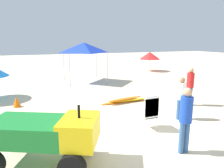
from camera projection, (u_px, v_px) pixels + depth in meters
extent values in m
plane|color=beige|center=(144.00, 134.00, 6.58)|extent=(80.00, 80.00, 0.00)
cube|color=#197A2D|center=(29.00, 130.00, 4.84)|extent=(2.10, 1.78, 0.50)
cube|color=yellow|center=(80.00, 130.00, 4.73)|extent=(1.20, 1.34, 0.60)
cylinder|color=black|center=(79.00, 112.00, 4.64)|extent=(0.08, 0.08, 0.30)
cylinder|color=black|center=(83.00, 143.00, 5.40)|extent=(0.62, 0.43, 0.60)
cylinder|color=black|center=(72.00, 168.00, 4.33)|extent=(0.62, 0.43, 0.60)
cylinder|color=black|center=(18.00, 140.00, 5.55)|extent=(0.62, 0.43, 0.60)
cube|color=white|center=(148.00, 116.00, 6.89)|extent=(0.48, 0.48, 0.04)
cube|color=white|center=(152.00, 113.00, 6.65)|extent=(0.48, 0.04, 0.40)
cube|color=white|center=(148.00, 114.00, 6.88)|extent=(0.48, 0.48, 0.04)
cube|color=white|center=(152.00, 110.00, 6.63)|extent=(0.48, 0.04, 0.40)
cube|color=white|center=(148.00, 111.00, 6.86)|extent=(0.48, 0.48, 0.04)
cube|color=white|center=(152.00, 107.00, 6.61)|extent=(0.48, 0.04, 0.40)
cube|color=white|center=(148.00, 108.00, 6.84)|extent=(0.48, 0.48, 0.04)
cube|color=white|center=(152.00, 105.00, 6.60)|extent=(0.48, 0.04, 0.40)
cube|color=white|center=(148.00, 106.00, 6.82)|extent=(0.48, 0.48, 0.04)
cube|color=white|center=(152.00, 102.00, 6.58)|extent=(0.48, 0.04, 0.40)
cylinder|color=white|center=(150.00, 119.00, 7.21)|extent=(0.04, 0.04, 0.42)
cylinder|color=white|center=(139.00, 121.00, 7.06)|extent=(0.04, 0.04, 0.42)
cylinder|color=white|center=(157.00, 124.00, 6.83)|extent=(0.04, 0.04, 0.42)
cylinder|color=white|center=(146.00, 126.00, 6.68)|extent=(0.04, 0.04, 0.42)
ellipsoid|color=orange|center=(123.00, 102.00, 9.90)|extent=(2.36, 0.39, 0.08)
ellipsoid|color=yellow|center=(128.00, 100.00, 9.88)|extent=(1.92, 0.33, 0.08)
ellipsoid|color=orange|center=(125.00, 99.00, 9.81)|extent=(1.93, 0.55, 0.08)
cylinder|color=#33598C|center=(188.00, 96.00, 9.38)|extent=(0.14, 0.14, 0.84)
cylinder|color=#33598C|center=(191.00, 96.00, 9.44)|extent=(0.14, 0.14, 0.84)
cylinder|color=red|center=(190.00, 80.00, 9.26)|extent=(0.32, 0.32, 0.66)
sphere|color=tan|center=(191.00, 70.00, 9.16)|extent=(0.23, 0.23, 0.23)
cylinder|color=#33598C|center=(178.00, 109.00, 7.71)|extent=(0.14, 0.14, 0.78)
cylinder|color=#33598C|center=(182.00, 109.00, 7.77)|extent=(0.14, 0.14, 0.78)
cylinder|color=white|center=(181.00, 91.00, 7.59)|extent=(0.32, 0.32, 0.62)
sphere|color=#9E6B47|center=(182.00, 80.00, 7.51)|extent=(0.21, 0.21, 0.21)
cylinder|color=#33598C|center=(182.00, 138.00, 5.38)|extent=(0.14, 0.14, 0.86)
cylinder|color=#33598C|center=(186.00, 137.00, 5.44)|extent=(0.14, 0.14, 0.86)
cylinder|color=#193FB2|center=(186.00, 110.00, 5.25)|extent=(0.32, 0.32, 0.68)
sphere|color=tan|center=(188.00, 92.00, 5.15)|extent=(0.23, 0.23, 0.23)
cylinder|color=#B2B2B7|center=(70.00, 71.00, 12.94)|extent=(0.05, 0.05, 2.09)
cylinder|color=#B2B2B7|center=(107.00, 69.00, 13.84)|extent=(0.05, 0.05, 2.09)
cylinder|color=#B2B2B7|center=(64.00, 66.00, 15.24)|extent=(0.05, 0.05, 2.09)
cylinder|color=#B2B2B7|center=(96.00, 65.00, 16.13)|extent=(0.05, 0.05, 2.09)
pyramid|color=#1938BF|center=(84.00, 48.00, 14.25)|extent=(2.51, 2.51, 0.69)
cylinder|color=beige|center=(150.00, 62.00, 19.84)|extent=(0.04, 0.04, 1.84)
cone|color=red|center=(150.00, 56.00, 19.72)|extent=(1.99, 1.99, 0.70)
cone|color=orange|center=(17.00, 102.00, 9.19)|extent=(0.35, 0.35, 0.49)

